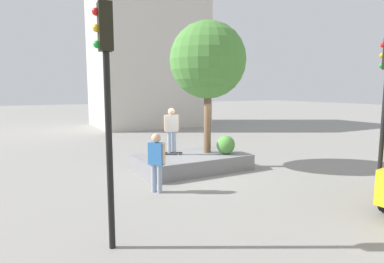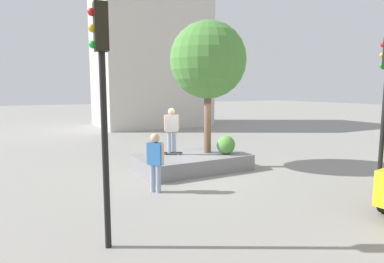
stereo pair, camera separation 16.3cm
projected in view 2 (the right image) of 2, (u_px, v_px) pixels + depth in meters
ground_plane at (195, 171)px, 12.16m from camera, size 120.00×120.00×0.00m
planter_ledge at (192, 162)px, 12.38m from camera, size 4.18×2.36×0.58m
plaza_tree at (208, 61)px, 12.36m from camera, size 2.95×2.95×5.08m
boxwood_shrub at (226, 145)px, 12.46m from camera, size 0.72×0.72×0.72m
skateboard at (172, 153)px, 12.42m from camera, size 0.79×0.59×0.07m
skateboarder at (172, 127)px, 12.29m from camera, size 0.57×0.30×1.71m
traffic_light_corner at (102, 86)px, 5.89m from camera, size 0.35×0.30×4.59m
bystander_watching at (155, 158)px, 9.55m from camera, size 0.44×0.51×1.78m
plaza_lowrise_south at (150, 51)px, 27.20m from camera, size 8.73×6.67×12.54m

